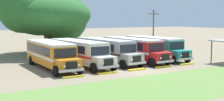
{
  "coord_description": "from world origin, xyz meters",
  "views": [
    {
      "loc": [
        -18.42,
        -24.28,
        5.38
      ],
      "look_at": [
        0.0,
        5.34,
        1.6
      ],
      "focal_mm": 49.01,
      "sensor_mm": 36.0,
      "label": 1
    }
  ],
  "objects_px": {
    "parked_bus_slot_3": "(133,48)",
    "broad_shade_tree": "(46,14)",
    "parked_bus_slot_0": "(51,53)",
    "parked_bus_slot_1": "(79,52)",
    "utility_pole": "(153,31)",
    "parked_bus_slot_2": "(106,49)",
    "parked_bus_slot_4": "(154,47)"
  },
  "relations": [
    {
      "from": "parked_bus_slot_3",
      "to": "broad_shade_tree",
      "type": "distance_m",
      "value": 14.99
    },
    {
      "from": "parked_bus_slot_0",
      "to": "parked_bus_slot_1",
      "type": "height_order",
      "value": "same"
    },
    {
      "from": "parked_bus_slot_0",
      "to": "parked_bus_slot_1",
      "type": "distance_m",
      "value": 3.3
    },
    {
      "from": "utility_pole",
      "to": "broad_shade_tree",
      "type": "bearing_deg",
      "value": 143.84
    },
    {
      "from": "parked_bus_slot_2",
      "to": "parked_bus_slot_3",
      "type": "distance_m",
      "value": 3.63
    },
    {
      "from": "parked_bus_slot_0",
      "to": "parked_bus_slot_1",
      "type": "relative_size",
      "value": 1.0
    },
    {
      "from": "parked_bus_slot_0",
      "to": "utility_pole",
      "type": "height_order",
      "value": "utility_pole"
    },
    {
      "from": "parked_bus_slot_0",
      "to": "parked_bus_slot_4",
      "type": "xyz_separation_m",
      "value": [
        14.23,
        0.1,
        0.0
      ]
    },
    {
      "from": "parked_bus_slot_3",
      "to": "utility_pole",
      "type": "bearing_deg",
      "value": 118.3
    },
    {
      "from": "parked_bus_slot_2",
      "to": "broad_shade_tree",
      "type": "xyz_separation_m",
      "value": [
        -2.94,
        12.2,
        4.24
      ]
    },
    {
      "from": "parked_bus_slot_2",
      "to": "parked_bus_slot_4",
      "type": "height_order",
      "value": "same"
    },
    {
      "from": "parked_bus_slot_3",
      "to": "utility_pole",
      "type": "distance_m",
      "value": 7.35
    },
    {
      "from": "parked_bus_slot_0",
      "to": "parked_bus_slot_3",
      "type": "distance_m",
      "value": 10.59
    },
    {
      "from": "utility_pole",
      "to": "parked_bus_slot_1",
      "type": "bearing_deg",
      "value": -165.9
    },
    {
      "from": "parked_bus_slot_0",
      "to": "parked_bus_slot_2",
      "type": "xyz_separation_m",
      "value": [
        7.01,
        0.32,
        0.0
      ]
    },
    {
      "from": "parked_bus_slot_1",
      "to": "parked_bus_slot_2",
      "type": "distance_m",
      "value": 3.73
    },
    {
      "from": "parked_bus_slot_1",
      "to": "utility_pole",
      "type": "distance_m",
      "value": 13.97
    },
    {
      "from": "parked_bus_slot_0",
      "to": "broad_shade_tree",
      "type": "height_order",
      "value": "broad_shade_tree"
    },
    {
      "from": "parked_bus_slot_1",
      "to": "utility_pole",
      "type": "xyz_separation_m",
      "value": [
        13.43,
        3.37,
        1.9
      ]
    },
    {
      "from": "parked_bus_slot_2",
      "to": "parked_bus_slot_4",
      "type": "xyz_separation_m",
      "value": [
        7.22,
        -0.22,
        0.0
      ]
    },
    {
      "from": "parked_bus_slot_2",
      "to": "parked_bus_slot_4",
      "type": "relative_size",
      "value": 1.01
    },
    {
      "from": "parked_bus_slot_3",
      "to": "parked_bus_slot_4",
      "type": "bearing_deg",
      "value": 94.44
    },
    {
      "from": "parked_bus_slot_2",
      "to": "broad_shade_tree",
      "type": "height_order",
      "value": "broad_shade_tree"
    },
    {
      "from": "parked_bus_slot_2",
      "to": "parked_bus_slot_4",
      "type": "distance_m",
      "value": 7.23
    },
    {
      "from": "parked_bus_slot_0",
      "to": "parked_bus_slot_2",
      "type": "bearing_deg",
      "value": 94.45
    },
    {
      "from": "parked_bus_slot_4",
      "to": "broad_shade_tree",
      "type": "relative_size",
      "value": 0.79
    },
    {
      "from": "parked_bus_slot_2",
      "to": "parked_bus_slot_3",
      "type": "height_order",
      "value": "same"
    },
    {
      "from": "parked_bus_slot_4",
      "to": "parked_bus_slot_1",
      "type": "bearing_deg",
      "value": -88.5
    },
    {
      "from": "parked_bus_slot_3",
      "to": "broad_shade_tree",
      "type": "height_order",
      "value": "broad_shade_tree"
    },
    {
      "from": "parked_bus_slot_2",
      "to": "utility_pole",
      "type": "xyz_separation_m",
      "value": [
        9.72,
        2.95,
        1.9
      ]
    },
    {
      "from": "parked_bus_slot_3",
      "to": "utility_pole",
      "type": "height_order",
      "value": "utility_pole"
    },
    {
      "from": "parked_bus_slot_3",
      "to": "parked_bus_slot_4",
      "type": "relative_size",
      "value": 1.0
    }
  ]
}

